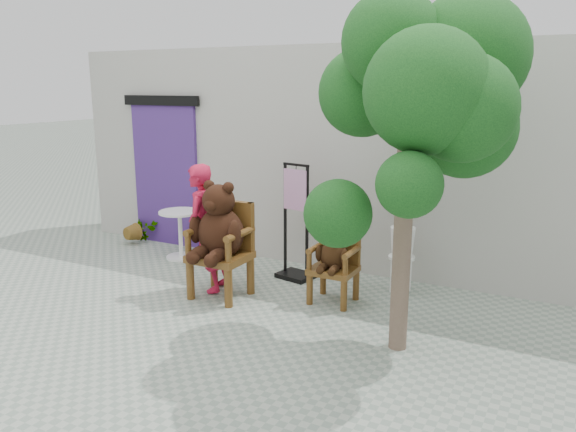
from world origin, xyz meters
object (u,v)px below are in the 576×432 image
at_px(chair_big, 220,232).
at_px(person, 207,229).
at_px(chair_small, 335,256).
at_px(display_stand, 296,235).
at_px(stool_bucket, 402,241).
at_px(cafe_table, 180,229).
at_px(tree, 428,89).

relative_size(chair_big, person, 0.90).
xyz_separation_m(chair_small, display_stand, (-0.77, 0.52, 0.04)).
distance_m(chair_big, chair_small, 1.37).
relative_size(chair_small, display_stand, 0.61).
height_order(chair_big, stool_bucket, stool_bucket).
bearing_deg(person, cafe_table, -142.18).
height_order(person, tree, tree).
height_order(chair_small, person, person).
bearing_deg(stool_bucket, chair_big, -148.62).
distance_m(chair_small, display_stand, 0.93).
distance_m(cafe_table, stool_bucket, 3.26).
bearing_deg(person, tree, 70.14).
bearing_deg(tree, chair_small, 150.50).
distance_m(display_stand, tree, 2.90).
height_order(person, stool_bucket, person).
xyz_separation_m(cafe_table, stool_bucket, (3.25, 0.14, 0.20)).
xyz_separation_m(chair_small, tree, (1.13, -0.64, 1.90)).
bearing_deg(person, stool_bucket, 101.89).
height_order(cafe_table, tree, tree).
xyz_separation_m(chair_big, stool_bucket, (1.87, 1.14, -0.15)).
bearing_deg(chair_small, display_stand, 145.83).
bearing_deg(cafe_table, chair_small, -11.18).
xyz_separation_m(chair_big, cafe_table, (-1.39, 0.99, -0.35)).
bearing_deg(display_stand, chair_big, -104.99).
bearing_deg(chair_small, tree, -29.50).
relative_size(display_stand, tree, 0.46).
bearing_deg(display_stand, cafe_table, -168.52).
bearing_deg(cafe_table, chair_big, -35.60).
bearing_deg(chair_big, cafe_table, 144.40).
bearing_deg(person, chair_small, 89.43).
distance_m(person, cafe_table, 1.47).
xyz_separation_m(person, display_stand, (0.76, 0.88, -0.19)).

